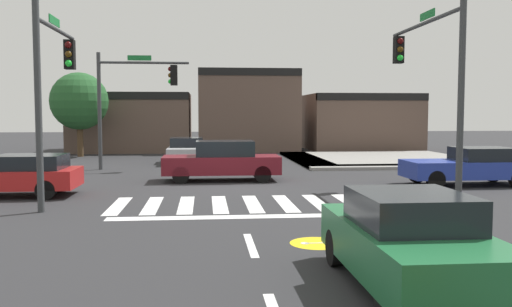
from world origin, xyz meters
TOP-DOWN VIEW (x-y plane):
  - ground_plane at (0.00, 0.00)m, footprint 120.00×120.00m
  - crosswalk_near at (0.00, -4.50)m, footprint 7.19×3.11m
  - lane_markings at (1.16, -11.43)m, footprint 6.80×18.75m
  - bike_detector_marking at (1.36, -9.48)m, footprint 1.13×1.13m
  - curb_corner_northeast at (8.49, 9.42)m, footprint 10.00×10.60m
  - storefront_row at (1.92, 19.09)m, footprint 24.42×7.04m
  - traffic_signal_southwest at (-5.28, -3.76)m, footprint 0.32×4.10m
  - traffic_signal_northwest at (-4.24, 5.94)m, footprint 4.27×0.32m
  - traffic_signal_southeast at (6.05, -3.87)m, footprint 0.32×5.44m
  - car_blue at (8.82, -1.07)m, footprint 4.47×1.94m
  - car_silver at (-1.85, 9.23)m, footprint 1.94×4.32m
  - car_red at (-7.17, -2.31)m, footprint 4.74×1.94m
  - car_maroon at (-0.22, 1.14)m, footprint 4.56×1.80m
  - car_green at (2.10, -12.53)m, footprint 1.74×4.12m
  - roadside_tree at (-8.50, 14.00)m, footprint 3.50×3.50m

SIDE VIEW (x-z plane):
  - ground_plane at x=0.00m, z-range 0.00..0.00m
  - bike_detector_marking at x=1.36m, z-range 0.00..0.01m
  - lane_markings at x=1.16m, z-range 0.00..0.01m
  - crosswalk_near at x=0.00m, z-range 0.00..0.01m
  - curb_corner_northeast at x=8.49m, z-range 0.00..0.15m
  - car_red at x=-7.17m, z-range 0.01..1.34m
  - car_silver at x=-1.85m, z-range 0.00..1.35m
  - car_blue at x=8.82m, z-range 0.01..1.41m
  - car_green at x=2.10m, z-range 0.00..1.48m
  - car_maroon at x=-0.22m, z-range 0.00..1.57m
  - storefront_row at x=1.92m, z-range -0.54..5.13m
  - roadside_tree at x=-8.50m, z-range 0.81..5.96m
  - traffic_signal_northwest at x=-4.24m, z-range 1.01..6.49m
  - traffic_signal_southwest at x=-5.28m, z-range 1.01..6.64m
  - traffic_signal_southeast at x=6.05m, z-range 1.10..7.18m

